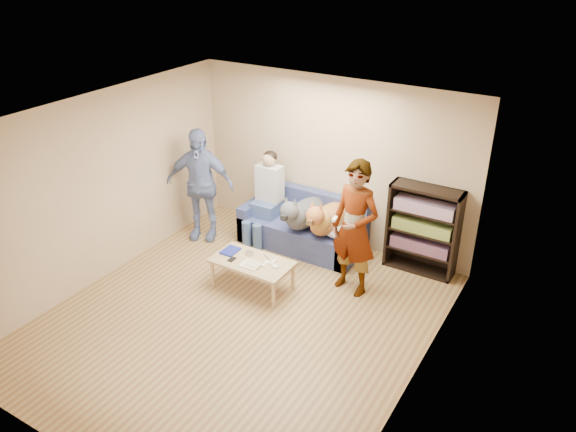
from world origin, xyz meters
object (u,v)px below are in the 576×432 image
Objects in this scene: bookshelf at (423,228)px; person_seated at (266,194)px; person_standing_right at (355,229)px; dog_gray at (303,213)px; coffee_table at (252,264)px; notebook_blue at (230,251)px; sofa at (304,228)px; dog_tan at (327,218)px; person_standing_left at (200,185)px; camera_silver at (250,253)px.

person_seated is at bearing -171.49° from bookshelf.
dog_gray is (-1.08, 0.54, -0.28)m from person_standing_right.
notebook_blue is at bearing 172.87° from coffee_table.
person_standing_right is 1.48m from coffee_table.
person_seated is (-0.19, 1.23, 0.34)m from notebook_blue.
coffee_table is (-0.01, -1.41, 0.09)m from sofa.
person_standing_left is at bearing -167.74° from dog_tan.
dog_gray is (0.23, 1.08, 0.21)m from camera_silver.
person_seated is (0.91, 0.48, -0.13)m from person_standing_left.
sofa is (1.52, 0.60, -0.63)m from person_standing_left.
person_standing_left is (-2.70, 0.14, -0.03)m from person_standing_right.
person_standing_right is at bearing 22.66° from camera_silver.
person_standing_left is 1.69m from dog_gray.
person_seated is at bearing 5.73° from person_standing_left.
sofa is at bearing -0.18° from person_standing_left.
coffee_table is (0.12, -0.12, -0.07)m from camera_silver.
person_seated reaches higher than dog_gray.
sofa is 1.61× the size of dog_tan.
dog_tan is at bearing 150.82° from person_standing_right.
person_standing_left is at bearing 151.98° from coffee_table.
person_seated is 2.44m from bookshelf.
person_seated reaches higher than dog_tan.
person_standing_right reaches higher than notebook_blue.
dog_gray is at bearing 84.86° from coffee_table.
person_standing_right is 0.95m from dog_tan.
sofa is 1.73× the size of coffee_table.
coffee_table is (-0.11, -1.20, -0.28)m from dog_gray.
person_standing_left is 2.06m from dog_tan.
dog_gray is 0.38m from dog_tan.
person_seated is at bearing 98.97° from notebook_blue.
person_standing_right reaches higher than dog_gray.
coffee_table is at bearing -45.00° from camera_silver.
coffee_table is at bearing -95.14° from dog_gray.
sofa is 0.63m from dog_tan.
coffee_table is 2.46m from bookshelf.
notebook_blue is 0.41m from coffee_table.
dog_tan is 1.38m from bookshelf.
camera_silver is 1.13m from dog_gray.
camera_silver is 0.18m from coffee_table.
person_standing_right is 1.71× the size of coffee_table.
sofa is (-1.18, 0.74, -0.66)m from person_standing_right.
dog_tan is (1.09, -0.04, -0.12)m from person_seated.
bookshelf is at bearing 7.40° from sofa.
person_standing_right is 1.54m from sofa.
camera_silver is at bearing -48.01° from person_standing_left.
person_seated is 1.13× the size of bookshelf.
person_seated is (-0.61, -0.13, 0.49)m from sofa.
bookshelf is at bearing 16.96° from dog_tan.
dog_gray is 0.97× the size of bookshelf.
person_standing_left is 1.04m from person_seated.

